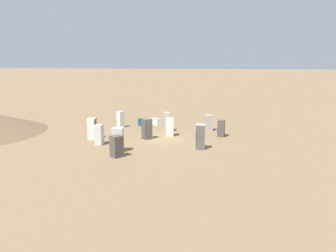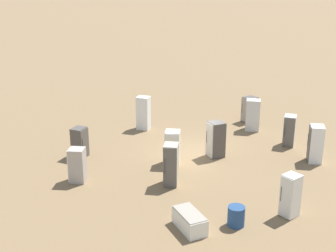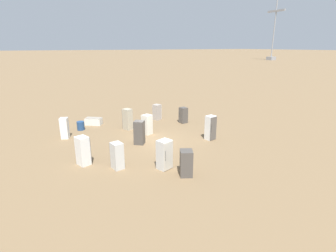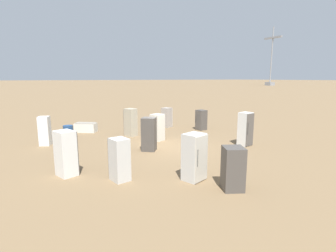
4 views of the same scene
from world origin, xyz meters
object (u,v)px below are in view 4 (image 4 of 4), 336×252
(discarded_fridge_2, at_px, (167,117))
(discarded_fridge_10, at_px, (149,134))
(discarded_fridge_1, at_px, (119,159))
(discarded_fridge_7, at_px, (245,129))
(discarded_fridge_9, at_px, (45,131))
(power_pylon_3, at_px, (271,68))
(rusty_barrel, at_px, (68,131))
(discarded_fridge_8, at_px, (157,127))
(discarded_fridge_4, at_px, (86,127))
(discarded_fridge_11, at_px, (194,157))
(discarded_fridge_6, at_px, (201,120))
(discarded_fridge_3, at_px, (66,153))
(discarded_fridge_0, at_px, (131,122))
(discarded_fridge_5, at_px, (233,168))

(discarded_fridge_2, height_order, discarded_fridge_10, discarded_fridge_10)
(discarded_fridge_1, xyz_separation_m, discarded_fridge_7, (-1.37, 8.13, 0.15))
(discarded_fridge_1, height_order, discarded_fridge_9, discarded_fridge_9)
(discarded_fridge_1, xyz_separation_m, discarded_fridge_2, (-8.73, 7.13, -0.05))
(power_pylon_3, height_order, discarded_fridge_7, power_pylon_3)
(rusty_barrel, bearing_deg, discarded_fridge_8, 50.27)
(discarded_fridge_4, height_order, discarded_fridge_8, discarded_fridge_8)
(discarded_fridge_11, xyz_separation_m, rusty_barrel, (-10.36, -2.84, -0.53))
(discarded_fridge_6, xyz_separation_m, discarded_fridge_10, (3.20, -5.95, 0.15))
(discarded_fridge_3, distance_m, discarded_fridge_8, 6.93)
(discarded_fridge_4, bearing_deg, discarded_fridge_8, -109.31)
(discarded_fridge_3, relative_size, discarded_fridge_4, 1.12)
(discarded_fridge_6, bearing_deg, discarded_fridge_7, 168.40)
(discarded_fridge_9, bearing_deg, discarded_fridge_2, 32.59)
(discarded_fridge_0, distance_m, discarded_fridge_6, 5.49)
(discarded_fridge_4, relative_size, discarded_fridge_6, 1.09)
(discarded_fridge_7, relative_size, rusty_barrel, 2.53)
(power_pylon_3, relative_size, discarded_fridge_2, 19.07)
(discarded_fridge_8, xyz_separation_m, discarded_fridge_9, (-2.23, -6.21, 0.02))
(discarded_fridge_9, bearing_deg, discarded_fridge_8, 3.81)
(discarded_fridge_5, bearing_deg, power_pylon_3, 65.11)
(discarded_fridge_2, height_order, discarded_fridge_8, discarded_fridge_8)
(discarded_fridge_8, bearing_deg, discarded_fridge_4, 102.19)
(discarded_fridge_4, distance_m, discarded_fridge_8, 5.94)
(power_pylon_3, xyz_separation_m, discarded_fridge_2, (75.34, -105.99, -8.39))
(power_pylon_3, bearing_deg, discarded_fridge_1, -53.38)
(discarded_fridge_10, bearing_deg, discarded_fridge_4, 144.22)
(discarded_fridge_7, height_order, discarded_fridge_9, discarded_fridge_7)
(discarded_fridge_1, height_order, discarded_fridge_5, discarded_fridge_1)
(discarded_fridge_2, distance_m, discarded_fridge_8, 4.62)
(discarded_fridge_10, height_order, rusty_barrel, discarded_fridge_10)
(discarded_fridge_10, xyz_separation_m, rusty_barrel, (-5.72, -3.20, -0.52))
(discarded_fridge_10, bearing_deg, discarded_fridge_11, -55.27)
(discarded_fridge_0, relative_size, discarded_fridge_9, 1.10)
(discarded_fridge_1, relative_size, discarded_fridge_6, 1.09)
(discarded_fridge_1, height_order, rusty_barrel, discarded_fridge_1)
(discarded_fridge_11, relative_size, rusty_barrel, 2.37)
(discarded_fridge_4, xyz_separation_m, discarded_fridge_6, (3.56, 7.76, 0.41))
(discarded_fridge_6, distance_m, discarded_fridge_10, 6.76)
(power_pylon_3, relative_size, discarded_fridge_11, 16.20)
(power_pylon_3, xyz_separation_m, discarded_fridge_3, (82.51, -114.78, -8.25))
(power_pylon_3, height_order, discarded_fridge_5, power_pylon_3)
(discarded_fridge_3, xyz_separation_m, discarded_fridge_7, (0.19, 9.79, 0.05))
(discarded_fridge_2, relative_size, discarded_fridge_11, 0.85)
(discarded_fridge_9, relative_size, rusty_barrel, 2.21)
(power_pylon_3, distance_m, discarded_fridge_0, 134.34)
(discarded_fridge_2, distance_m, discarded_fridge_5, 12.20)
(discarded_fridge_8, height_order, discarded_fridge_10, discarded_fridge_10)
(discarded_fridge_0, height_order, discarded_fridge_4, discarded_fridge_0)
(discarded_fridge_9, bearing_deg, rusty_barrel, 70.50)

